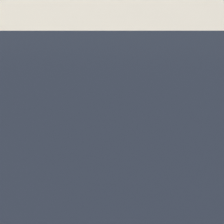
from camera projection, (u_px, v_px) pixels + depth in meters
The scene contains 2 objects.
sidewalk at pixel (84, 171), 4.23m from camera, with size 24.00×2.80×0.12m.
parking_meter at pixel (112, 105), 2.86m from camera, with size 0.21×0.16×1.60m.
Camera 1 is at (0.93, -1.60, 1.90)m, focal length 50.00 mm.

